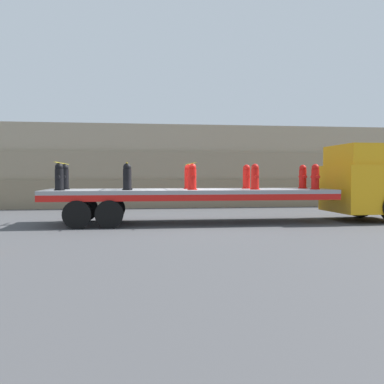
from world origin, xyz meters
The scene contains 17 objects.
ground_plane centered at (0.00, 0.00, 0.00)m, with size 120.00×120.00×0.00m, color #474749.
rock_cliff centered at (0.00, 8.53, 2.14)m, with size 60.00×3.30×4.29m.
truck_cab centered at (6.59, 0.00, 1.41)m, with size 2.53×2.71×2.76m.
flatbed_trailer centered at (-0.66, 0.00, 0.96)m, with size 9.83×2.63×1.17m.
fire_hydrant_black_near_0 centered at (-4.31, -0.56, 1.60)m, with size 0.34×0.55×0.88m.
fire_hydrant_black_far_0 centered at (-4.31, 0.56, 1.60)m, with size 0.34×0.55×0.88m.
fire_hydrant_black_near_1 centered at (-2.16, -0.56, 1.60)m, with size 0.34×0.55×0.88m.
fire_hydrant_black_far_1 centered at (-2.16, 0.56, 1.60)m, with size 0.34×0.55×0.88m.
fire_hydrant_red_near_2 centered at (0.00, -0.56, 1.60)m, with size 0.34×0.55×0.88m.
fire_hydrant_red_far_2 centered at (0.00, 0.56, 1.60)m, with size 0.34×0.55×0.88m.
fire_hydrant_red_near_3 centered at (2.16, -0.56, 1.60)m, with size 0.34×0.55×0.88m.
fire_hydrant_red_far_3 centered at (2.16, 0.56, 1.60)m, with size 0.34×0.55×0.88m.
fire_hydrant_red_near_4 centered at (4.31, -0.56, 1.60)m, with size 0.34×0.55×0.88m.
fire_hydrant_red_far_4 centered at (4.31, 0.56, 1.60)m, with size 0.34×0.55×0.88m.
cargo_strap_rear centered at (-4.31, 0.00, 2.06)m, with size 0.05×2.73×0.01m.
cargo_strap_middle centered at (-2.16, 0.00, 2.06)m, with size 0.05×2.73×0.01m.
cargo_strap_front centered at (0.00, 0.00, 2.06)m, with size 0.05×2.73×0.01m.
Camera 1 is at (-1.90, -14.71, 1.64)m, focal length 40.00 mm.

